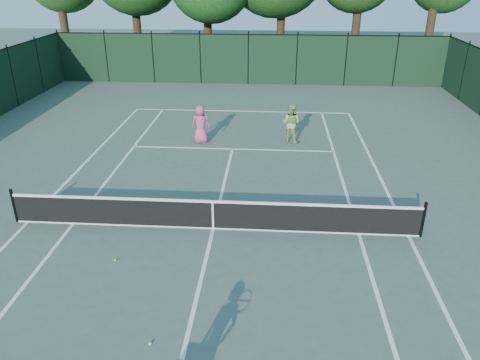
# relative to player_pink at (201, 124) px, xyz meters

# --- Properties ---
(ground) EXTENTS (90.00, 90.00, 0.00)m
(ground) POSITION_rel_player_pink_xyz_m (1.39, -7.10, -0.81)
(ground) COLOR #495950
(ground) RESTS_ON ground
(sideline_doubles_left) EXTENTS (0.10, 23.77, 0.01)m
(sideline_doubles_left) POSITION_rel_player_pink_xyz_m (-4.10, -7.10, -0.81)
(sideline_doubles_left) COLOR white
(sideline_doubles_left) RESTS_ON ground
(sideline_doubles_right) EXTENTS (0.10, 23.77, 0.01)m
(sideline_doubles_right) POSITION_rel_player_pink_xyz_m (6.87, -7.10, -0.81)
(sideline_doubles_right) COLOR white
(sideline_doubles_right) RESTS_ON ground
(sideline_singles_left) EXTENTS (0.10, 23.77, 0.01)m
(sideline_singles_left) POSITION_rel_player_pink_xyz_m (-2.73, -7.10, -0.81)
(sideline_singles_left) COLOR white
(sideline_singles_left) RESTS_ON ground
(sideline_singles_right) EXTENTS (0.10, 23.77, 0.01)m
(sideline_singles_right) POSITION_rel_player_pink_xyz_m (5.50, -7.10, -0.81)
(sideline_singles_right) COLOR white
(sideline_singles_right) RESTS_ON ground
(baseline_far) EXTENTS (10.97, 0.10, 0.01)m
(baseline_far) POSITION_rel_player_pink_xyz_m (1.39, 4.79, -0.81)
(baseline_far) COLOR white
(baseline_far) RESTS_ON ground
(service_line_far) EXTENTS (8.23, 0.10, 0.01)m
(service_line_far) POSITION_rel_player_pink_xyz_m (1.39, -0.70, -0.81)
(service_line_far) COLOR white
(service_line_far) RESTS_ON ground
(center_service_line) EXTENTS (0.10, 12.80, 0.01)m
(center_service_line) POSITION_rel_player_pink_xyz_m (1.39, -7.10, -0.81)
(center_service_line) COLOR white
(center_service_line) RESTS_ON ground
(tennis_net) EXTENTS (11.69, 0.09, 1.06)m
(tennis_net) POSITION_rel_player_pink_xyz_m (1.39, -7.10, -0.33)
(tennis_net) COLOR black
(tennis_net) RESTS_ON ground
(fence_far) EXTENTS (24.00, 0.05, 3.00)m
(fence_far) POSITION_rel_player_pink_xyz_m (1.39, 10.90, 0.69)
(fence_far) COLOR black
(fence_far) RESTS_ON ground
(player_pink) EXTENTS (0.80, 0.53, 1.62)m
(player_pink) POSITION_rel_player_pink_xyz_m (0.00, 0.00, 0.00)
(player_pink) COLOR #C94773
(player_pink) RESTS_ON ground
(player_green) EXTENTS (0.99, 0.90, 1.66)m
(player_green) POSITION_rel_player_pink_xyz_m (3.78, 0.36, 0.02)
(player_green) COLOR #96BF5F
(player_green) RESTS_ON ground
(loose_ball_near_cart) EXTENTS (0.07, 0.07, 0.07)m
(loose_ball_near_cart) POSITION_rel_player_pink_xyz_m (0.69, -11.67, -0.78)
(loose_ball_near_cart) COLOR yellow
(loose_ball_near_cart) RESTS_ON ground
(loose_ball_midcourt) EXTENTS (0.07, 0.07, 0.07)m
(loose_ball_midcourt) POSITION_rel_player_pink_xyz_m (-0.90, -8.89, -0.78)
(loose_ball_midcourt) COLOR #BBDB2C
(loose_ball_midcourt) RESTS_ON ground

